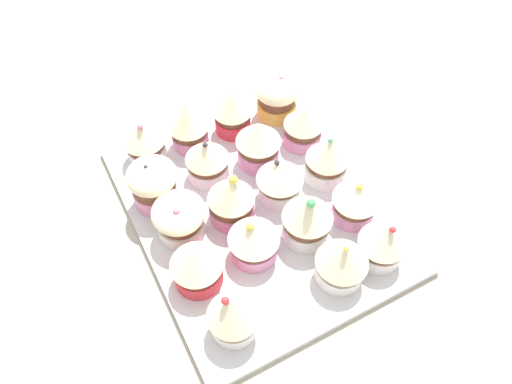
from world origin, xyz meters
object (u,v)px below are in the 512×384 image
object	(u,v)px
cupcake_6	(308,217)
cupcake_12	(207,159)
cupcake_8	(258,142)
cupcake_5	(342,260)
cupcake_18	(144,140)
cupcake_9	(232,111)
cupcake_10	(254,239)
cupcake_15	(196,265)
cupcake_0	(383,242)
cupcake_4	(277,95)
cupcake_14	(233,314)
cupcake_7	(279,178)
cupcake_17	(154,184)
cupcake_16	(180,218)
cupcake_2	(326,156)
cupcake_3	(303,124)
cupcake_1	(356,200)
cupcake_11	(232,200)
baking_tray	(256,207)
cupcake_13	(188,125)

from	to	relation	value
cupcake_6	cupcake_12	size ratio (longest dim) A/B	1.20
cupcake_6	cupcake_8	distance (cm)	13.96
cupcake_5	cupcake_18	distance (cm)	32.29
cupcake_6	cupcake_9	world-z (taller)	cupcake_6
cupcake_6	cupcake_10	xyz separation A→B (cm)	(0.77, 7.17, -0.93)
cupcake_12	cupcake_15	world-z (taller)	same
cupcake_12	cupcake_15	xyz separation A→B (cm)	(-14.31, 7.84, 0.17)
cupcake_0	cupcake_4	xyz separation A→B (cm)	(28.27, -0.98, 0.05)
cupcake_6	cupcake_14	distance (cm)	15.47
cupcake_7	cupcake_17	size ratio (longest dim) A/B	0.96
cupcake_4	cupcake_10	size ratio (longest dim) A/B	1.07
cupcake_15	cupcake_16	xyz separation A→B (cm)	(7.33, -0.84, -0.46)
cupcake_5	cupcake_15	bearing A→B (deg)	63.90
cupcake_9	cupcake_10	xyz separation A→B (cm)	(-20.47, 7.13, -0.61)
cupcake_2	cupcake_3	bearing A→B (deg)	-3.80
cupcake_5	cupcake_0	bearing A→B (deg)	-90.58
cupcake_3	cupcake_0	bearing A→B (deg)	176.15
cupcake_5	cupcake_7	distance (cm)	14.42
cupcake_4	cupcake_14	size ratio (longest dim) A/B	0.94
cupcake_7	cupcake_15	distance (cm)	16.44
cupcake_10	cupcake_16	xyz separation A→B (cm)	(7.20, 6.84, -0.11)
cupcake_1	cupcake_16	bearing A→B (deg)	68.67
cupcake_4	cupcake_5	size ratio (longest dim) A/B	0.96
cupcake_9	cupcake_11	distance (cm)	15.92
cupcake_3	cupcake_11	size ratio (longest dim) A/B	0.88
cupcake_0	cupcake_6	xyz separation A→B (cm)	(7.01, 6.53, 0.68)
baking_tray	cupcake_8	bearing A→B (deg)	-30.08
cupcake_5	cupcake_13	bearing A→B (deg)	14.86
cupcake_1	cupcake_8	distance (cm)	15.77
cupcake_3	cupcake_18	xyz separation A→B (cm)	(7.82, 21.46, 0.01)
cupcake_17	cupcake_2	bearing A→B (deg)	-106.40
cupcake_16	cupcake_2	bearing A→B (deg)	-91.07
baking_tray	cupcake_15	bearing A→B (deg)	119.87
cupcake_14	cupcake_4	bearing A→B (deg)	-37.02
cupcake_1	cupcake_15	world-z (taller)	cupcake_15
cupcake_2	cupcake_3	xyz separation A→B (cm)	(6.68, -0.44, -0.14)
cupcake_4	cupcake_12	bearing A→B (deg)	113.46
cupcake_1	cupcake_11	distance (cm)	16.01
cupcake_5	cupcake_15	distance (cm)	17.27
cupcake_15	cupcake_17	bearing A→B (deg)	0.83
cupcake_2	cupcake_12	xyz separation A→B (cm)	(7.38, 14.54, -0.25)
cupcake_9	cupcake_0	bearing A→B (deg)	-166.90
cupcake_3	cupcake_15	bearing A→B (deg)	120.81
cupcake_13	cupcake_15	size ratio (longest dim) A/B	1.08
cupcake_3	cupcake_8	size ratio (longest dim) A/B	0.92
cupcake_8	cupcake_17	size ratio (longest dim) A/B	1.07
cupcake_3	cupcake_16	distance (cm)	22.86
cupcake_5	cupcake_15	world-z (taller)	cupcake_5
cupcake_10	cupcake_13	distance (cm)	20.78
baking_tray	cupcake_4	distance (cm)	18.36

